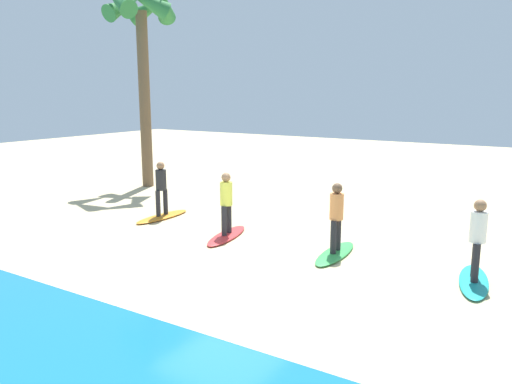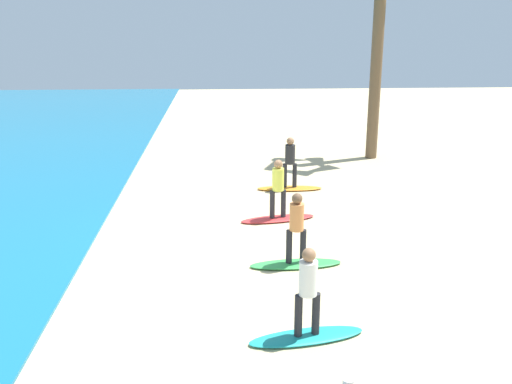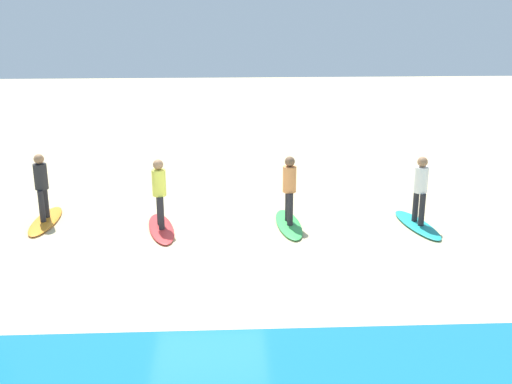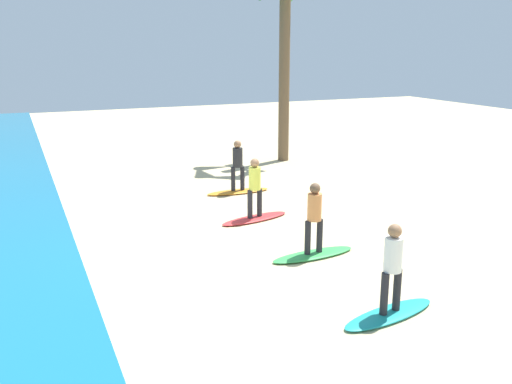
# 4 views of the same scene
# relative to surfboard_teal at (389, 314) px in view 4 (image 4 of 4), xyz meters

# --- Properties ---
(ground_plane) EXTENTS (60.00, 60.00, 0.00)m
(ground_plane) POSITION_rel_surfboard_teal_xyz_m (4.99, 1.72, -0.04)
(ground_plane) COLOR #CCB789
(surfboard_teal) EXTENTS (0.93, 2.17, 0.09)m
(surfboard_teal) POSITION_rel_surfboard_teal_xyz_m (0.00, 0.00, 0.00)
(surfboard_teal) COLOR teal
(surfboard_teal) RESTS_ON ground
(surfer_teal) EXTENTS (0.32, 0.45, 1.64)m
(surfer_teal) POSITION_rel_surfboard_teal_xyz_m (0.00, -0.00, 0.99)
(surfer_teal) COLOR #232328
(surfer_teal) RESTS_ON surfboard_teal
(surfboard_green) EXTENTS (0.69, 2.13, 0.09)m
(surfboard_green) POSITION_rel_surfboard_teal_xyz_m (3.09, -0.18, 0.00)
(surfboard_green) COLOR green
(surfboard_green) RESTS_ON ground
(surfer_green) EXTENTS (0.32, 0.46, 1.64)m
(surfer_green) POSITION_rel_surfboard_teal_xyz_m (3.09, -0.18, 0.99)
(surfer_green) COLOR #232328
(surfer_green) RESTS_ON surfboard_green
(surfboard_red) EXTENTS (0.98, 2.17, 0.09)m
(surfboard_red) POSITION_rel_surfboard_teal_xyz_m (6.14, -0.05, 0.00)
(surfboard_red) COLOR red
(surfboard_red) RESTS_ON ground
(surfer_red) EXTENTS (0.32, 0.45, 1.64)m
(surfer_red) POSITION_rel_surfboard_teal_xyz_m (6.14, -0.05, 0.99)
(surfer_red) COLOR #232328
(surfer_red) RESTS_ON surfboard_red
(surfboard_orange) EXTENTS (0.60, 2.11, 0.09)m
(surfboard_orange) POSITION_rel_surfboard_teal_xyz_m (9.02, -0.69, 0.00)
(surfboard_orange) COLOR orange
(surfboard_orange) RESTS_ON ground
(surfer_orange) EXTENTS (0.32, 0.46, 1.64)m
(surfer_orange) POSITION_rel_surfboard_teal_xyz_m (9.02, -0.69, 0.99)
(surfer_orange) COLOR #232328
(surfer_orange) RESTS_ON surfboard_orange
(palm_tree) EXTENTS (2.88, 3.03, 7.78)m
(palm_tree) POSITION_rel_surfboard_teal_xyz_m (13.20, -4.41, 6.19)
(palm_tree) COLOR brown
(palm_tree) RESTS_ON ground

